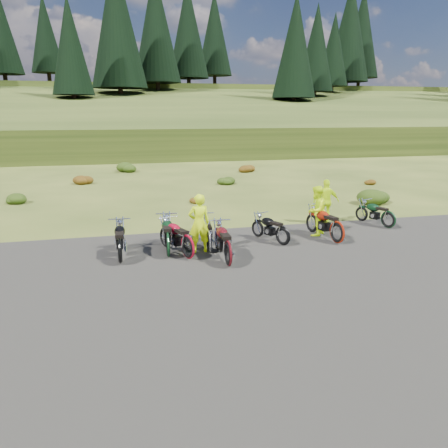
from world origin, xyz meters
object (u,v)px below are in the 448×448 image
object	(u,v)px
motorcycle_0	(121,264)
motorcycle_3	(209,253)
person_middle	(199,224)
motorcycle_7	(388,229)

from	to	relation	value
motorcycle_0	motorcycle_3	world-z (taller)	motorcycle_0
person_middle	motorcycle_7	bearing A→B (deg)	-173.43
motorcycle_0	motorcycle_7	distance (m)	10.32
motorcycle_3	motorcycle_7	distance (m)	7.50
motorcycle_3	person_middle	distance (m)	1.00
motorcycle_0	person_middle	world-z (taller)	person_middle
motorcycle_0	person_middle	bearing A→B (deg)	-76.66
motorcycle_0	motorcycle_3	xyz separation A→B (m)	(2.79, 0.42, 0.00)
motorcycle_3	person_middle	bearing A→B (deg)	75.85
motorcycle_3	person_middle	xyz separation A→B (m)	(-0.30, 0.10, 0.95)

